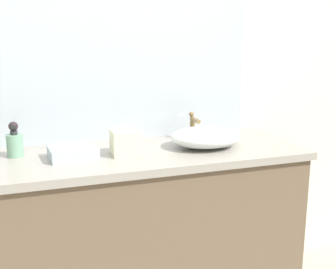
{
  "coord_description": "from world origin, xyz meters",
  "views": [
    {
      "loc": [
        -0.51,
        -1.45,
        1.41
      ],
      "look_at": [
        0.13,
        0.37,
        0.99
      ],
      "focal_mm": 43.45,
      "sensor_mm": 36.0,
      "label": 1
    }
  ],
  "objects_px": {
    "sink_basin": "(206,137)",
    "soap_dispenser": "(15,143)",
    "tissue_box": "(125,141)",
    "folded_hand_towel": "(73,152)"
  },
  "relations": [
    {
      "from": "tissue_box",
      "to": "folded_hand_towel",
      "type": "height_order",
      "value": "tissue_box"
    },
    {
      "from": "tissue_box",
      "to": "folded_hand_towel",
      "type": "xyz_separation_m",
      "value": [
        -0.24,
        0.02,
        -0.04
      ]
    },
    {
      "from": "tissue_box",
      "to": "folded_hand_towel",
      "type": "bearing_deg",
      "value": 176.06
    },
    {
      "from": "sink_basin",
      "to": "soap_dispenser",
      "type": "distance_m",
      "value": 0.92
    },
    {
      "from": "sink_basin",
      "to": "soap_dispenser",
      "type": "height_order",
      "value": "soap_dispenser"
    },
    {
      "from": "sink_basin",
      "to": "tissue_box",
      "type": "bearing_deg",
      "value": -179.09
    },
    {
      "from": "tissue_box",
      "to": "sink_basin",
      "type": "bearing_deg",
      "value": 0.91
    },
    {
      "from": "soap_dispenser",
      "to": "sink_basin",
      "type": "bearing_deg",
      "value": -7.87
    },
    {
      "from": "sink_basin",
      "to": "folded_hand_towel",
      "type": "relative_size",
      "value": 1.74
    },
    {
      "from": "folded_hand_towel",
      "to": "soap_dispenser",
      "type": "bearing_deg",
      "value": 155.08
    }
  ]
}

